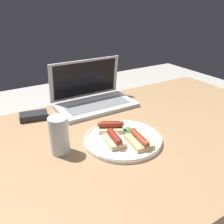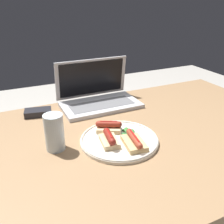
% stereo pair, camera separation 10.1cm
% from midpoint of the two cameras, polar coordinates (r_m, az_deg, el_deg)
% --- Properties ---
extents(desk, '(1.40, 0.88, 0.74)m').
position_cam_midpoint_polar(desk, '(1.04, 9.93, -7.89)').
color(desk, '#93704C').
rests_on(desk, ground_plane).
extents(laptop, '(0.37, 0.23, 0.21)m').
position_cam_midpoint_polar(laptop, '(1.22, -0.82, 3.42)').
color(laptop, '#B7B7BC').
rests_on(laptop, desk).
extents(plate, '(0.29, 0.29, 0.02)m').
position_cam_midpoint_polar(plate, '(0.92, 4.83, -6.40)').
color(plate, silver).
rests_on(plate, desk).
extents(sausage_toast_left, '(0.07, 0.10, 0.05)m').
position_cam_midpoint_polar(sausage_toast_left, '(0.88, 2.66, -6.24)').
color(sausage_toast_left, '#D6B784').
rests_on(sausage_toast_left, plate).
extents(sausage_toast_middle, '(0.08, 0.12, 0.04)m').
position_cam_midpoint_polar(sausage_toast_middle, '(0.88, 8.37, -6.77)').
color(sausage_toast_middle, tan).
rests_on(sausage_toast_middle, plate).
extents(sausage_toast_right, '(0.11, 0.10, 0.04)m').
position_cam_midpoint_polar(sausage_toast_right, '(0.96, 2.25, -3.48)').
color(sausage_toast_right, '#D6B784').
rests_on(sausage_toast_right, plate).
extents(salad_pile, '(0.06, 0.07, 0.01)m').
position_cam_midpoint_polar(salad_pile, '(0.96, 6.67, -4.58)').
color(salad_pile, '#2D662D').
rests_on(salad_pile, plate).
extents(drinking_glass, '(0.07, 0.07, 0.13)m').
position_cam_midpoint_polar(drinking_glass, '(0.86, -9.80, -4.69)').
color(drinking_glass, silver).
rests_on(drinking_glass, desk).
extents(external_drive, '(0.13, 0.09, 0.03)m').
position_cam_midpoint_polar(external_drive, '(1.15, -14.18, -0.13)').
color(external_drive, '#232328').
rests_on(external_drive, desk).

